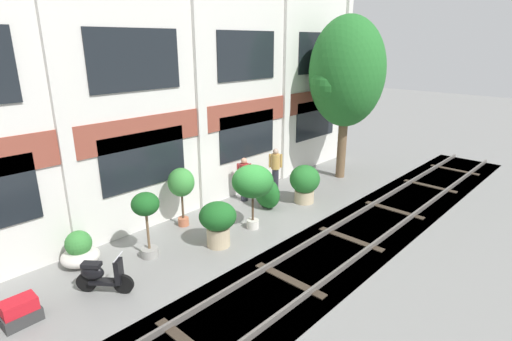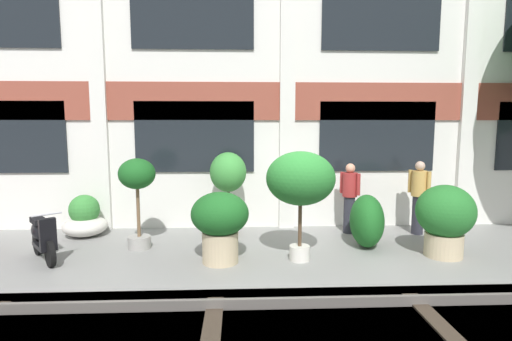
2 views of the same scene
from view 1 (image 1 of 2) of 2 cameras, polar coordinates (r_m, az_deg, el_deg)
ground_plane at (r=12.83m, az=-0.40°, el=-8.13°), size 80.00×80.00×0.00m
apartment_facade at (r=13.57m, az=-8.75°, el=11.22°), size 18.19×0.64×8.23m
rail_tracks at (r=11.43m, az=9.64°, el=-12.68°), size 25.83×2.80×0.43m
broadleaf_tree at (r=16.97m, az=12.83°, el=13.19°), size 3.21×3.06×6.67m
potted_plant_wide_bowl at (r=11.68m, az=-23.89°, el=-10.48°), size 0.99×0.99×0.95m
potted_plant_glazed_jar at (r=11.50m, az=-5.47°, el=-7.13°), size 1.07×1.07×1.33m
potted_plant_terracotta_small at (r=12.64m, az=-10.64°, el=-1.94°), size 0.83×0.83×1.92m
potted_plant_low_pan at (r=11.03m, az=-15.45°, el=-5.62°), size 0.74×0.74×1.88m
potted_plant_square_trough at (r=10.13m, az=-30.63°, el=-16.99°), size 0.76×0.51×0.56m
potted_plant_tall_urn at (r=12.20m, az=-0.48°, el=-1.71°), size 1.29×1.29×2.07m
potted_plant_ribbed_drum at (r=14.58m, az=6.97°, el=-1.61°), size 1.10×1.10×1.41m
scooter_second_parked at (r=10.29m, az=-21.24°, el=-13.84°), size 0.93×1.13×0.98m
resident_by_doorway at (r=15.58m, az=2.79°, el=0.33°), size 0.38×0.42×1.71m
resident_watching_tracks at (r=14.59m, az=-1.70°, el=-1.06°), size 0.39×0.41×1.65m
topiary_hedge at (r=14.10m, az=1.54°, el=-3.21°), size 0.91×1.30×1.10m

